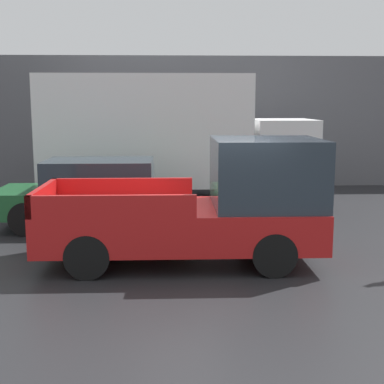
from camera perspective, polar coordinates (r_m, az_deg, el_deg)
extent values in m
plane|color=#232326|center=(9.76, 1.82, -7.68)|extent=(60.00, 60.00, 0.00)
cube|color=#56565B|center=(18.55, -0.12, 7.47)|extent=(28.00, 0.15, 4.46)
cube|color=red|center=(9.74, -1.25, -3.53)|extent=(5.01, 2.07, 0.69)
cube|color=#28333D|center=(9.72, 7.92, 2.08)|extent=(1.90, 1.94, 1.22)
cube|color=red|center=(10.65, -7.42, 0.45)|extent=(2.76, 0.10, 0.38)
cube|color=red|center=(8.73, -8.59, -1.57)|extent=(2.76, 0.10, 0.38)
cube|color=red|center=(9.91, -15.61, -0.49)|extent=(0.10, 2.07, 0.38)
cylinder|color=black|center=(10.84, 6.93, -3.94)|extent=(0.75, 0.26, 0.75)
cylinder|color=black|center=(9.09, 8.75, -6.60)|extent=(0.75, 0.26, 0.75)
cylinder|color=black|center=(10.80, -9.62, -4.05)|extent=(0.75, 0.26, 0.75)
cylinder|color=black|center=(9.05, -11.11, -6.76)|extent=(0.75, 0.26, 0.75)
cube|color=#1E592D|center=(12.69, -10.34, -0.94)|extent=(4.46, 1.83, 0.59)
cube|color=#28333D|center=(12.57, -9.82, 1.89)|extent=(2.46, 1.61, 0.67)
cylinder|color=black|center=(13.41, -3.96, -1.30)|extent=(0.76, 0.22, 0.76)
cylinder|color=black|center=(11.81, -4.20, -2.77)|extent=(0.76, 0.22, 0.76)
cylinder|color=black|center=(13.78, -15.54, -1.33)|extent=(0.76, 0.22, 0.76)
cylinder|color=black|center=(12.23, -17.29, -2.76)|extent=(0.76, 0.22, 0.76)
cube|color=white|center=(16.18, 9.64, 4.30)|extent=(1.75, 2.24, 1.89)
cube|color=white|center=(15.82, -4.89, 6.59)|extent=(6.03, 2.36, 3.17)
cylinder|color=black|center=(17.25, 7.82, 1.57)|extent=(1.07, 0.30, 1.07)
cylinder|color=black|center=(15.21, 9.17, 0.49)|extent=(1.07, 0.30, 1.07)
cylinder|color=black|center=(17.10, -8.78, 1.48)|extent=(1.07, 0.30, 1.07)
cylinder|color=black|center=(15.05, -9.68, 0.38)|extent=(1.07, 0.30, 1.07)
cube|color=#194CB2|center=(18.61, 7.43, 2.18)|extent=(0.45, 0.40, 1.08)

